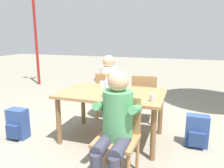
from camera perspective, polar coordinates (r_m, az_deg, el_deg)
name	(u,v)px	position (r m, az deg, el deg)	size (l,w,h in m)	color
ground_plane	(112,138)	(3.42, 0.00, -13.98)	(24.00, 24.00, 0.00)	gray
dining_table	(112,98)	(3.18, 0.00, -3.69)	(1.49, 0.94, 0.73)	#A37547
chair_far_left	(109,93)	(4.03, -0.89, -2.35)	(0.49, 0.49, 0.87)	#A37547
chair_near_right	(119,133)	(2.45, 1.78, -12.55)	(0.46, 0.46, 0.87)	#A37547
chair_far_right	(144,96)	(3.86, 8.47, -3.14)	(0.47, 0.47, 0.87)	#A37547
person_in_white_shirt	(110,83)	(4.09, -0.51, 0.30)	(0.47, 0.61, 1.18)	white
person_in_plaid_shirt	(116,122)	(2.29, 0.93, -9.87)	(0.47, 0.61, 1.18)	#4C935B
bottle_blue	(112,90)	(2.73, -0.02, -1.64)	(0.06, 0.06, 0.31)	#2D56A3
bottle_clear	(106,88)	(2.85, -1.45, -1.02)	(0.06, 0.06, 0.31)	white
bottle_green	(123,83)	(3.29, 3.00, 0.29)	(0.06, 0.06, 0.24)	#287A38
cup_steel	(152,98)	(2.76, 10.50, -3.60)	(0.07, 0.07, 0.09)	#B2B7BC
cup_white	(102,84)	(3.43, -2.60, -0.11)	(0.08, 0.08, 0.10)	white
table_knife	(122,97)	(2.91, 2.74, -3.34)	(0.11, 0.23, 0.01)	silver
backpack_by_near_side	(197,132)	(3.33, 21.27, -11.49)	(0.31, 0.23, 0.45)	#2D4784
backpack_by_far_side	(18,124)	(3.63, -23.42, -9.61)	(0.29, 0.24, 0.46)	#2D4784
lamp_post	(34,12)	(7.19, -19.70, 17.38)	(0.56, 0.20, 3.17)	maroon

